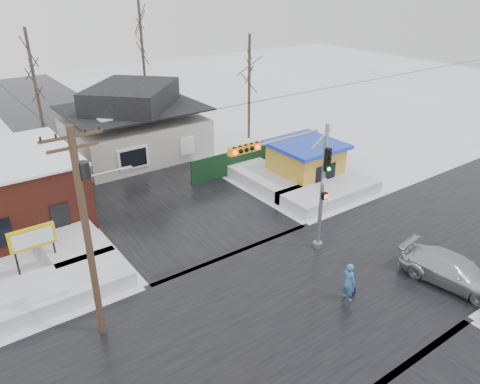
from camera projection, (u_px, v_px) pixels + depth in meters
ground at (300, 303)px, 21.33m from camera, size 120.00×120.00×0.00m
road_ns at (300, 303)px, 21.33m from camera, size 10.00×120.00×0.02m
road_ew at (300, 303)px, 21.33m from camera, size 120.00×10.00×0.02m
snowbank_nw at (53, 290)px, 21.53m from camera, size 7.00×3.00×0.80m
snowbank_ne at (330, 192)px, 31.03m from camera, size 7.00×3.00×0.80m
snowbank_nside_w at (63, 233)px, 26.25m from camera, size 3.00×8.00×0.80m
snowbank_nside_e at (260, 175)px, 33.64m from camera, size 3.00×8.00×0.80m
traffic_signal at (301, 178)px, 22.83m from camera, size 6.05×0.68×7.00m
utility_pole at (88, 225)px, 17.51m from camera, size 3.15×0.44×9.00m
marquee_sign at (32, 239)px, 22.70m from camera, size 2.20×0.21×2.55m
house at (134, 124)px, 37.36m from camera, size 10.40×8.40×5.76m
kiosk at (305, 162)px, 33.03m from camera, size 4.60×4.60×2.88m
fence at (238, 161)px, 34.62m from camera, size 8.00×0.12×1.80m
tree_far_left at (30, 56)px, 34.83m from camera, size 3.00×3.00×10.00m
tree_far_mid at (140, 23)px, 40.89m from camera, size 3.00×3.00×12.00m
tree_far_right at (249, 56)px, 39.23m from camera, size 3.00×3.00×9.00m
pedestrian at (349, 282)px, 21.18m from camera, size 0.46×0.70×1.92m
car at (453, 271)px, 22.35m from camera, size 2.82×5.24×1.44m
shopping_bag at (352, 292)px, 21.80m from camera, size 0.29×0.16×0.35m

